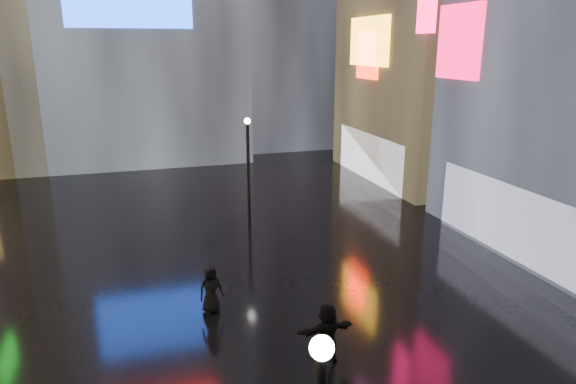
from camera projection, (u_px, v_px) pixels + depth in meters
name	position (u px, v px, depth m)	size (l,w,h in m)	color
ground	(231.00, 257.00, 21.19)	(140.00, 140.00, 0.00)	black
lamp_far	(248.00, 165.00, 24.36)	(0.30, 0.30, 5.20)	black
pedestrian_4	(211.00, 289.00, 16.66)	(0.79, 0.51, 1.61)	black
pedestrian_5	(327.00, 333.00, 13.97)	(1.64, 0.52, 1.76)	black
umbrella_2	(209.00, 253.00, 16.32)	(0.99, 1.01, 0.91)	black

